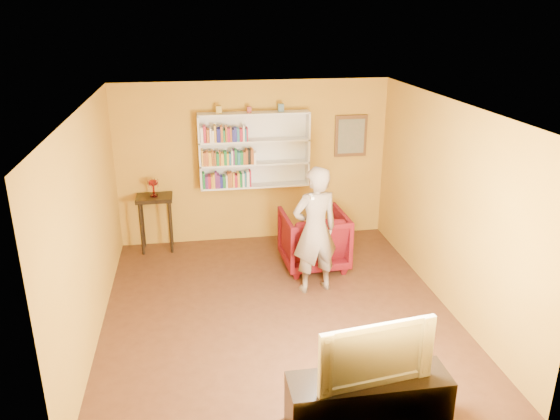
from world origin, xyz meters
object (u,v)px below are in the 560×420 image
object	(u,v)px
television	(372,349)
console_table	(155,206)
bookshelf	(254,150)
armchair	(314,239)
ruby_lustre	(153,184)
person	(315,230)
tv_cabinet	(368,402)

from	to	relation	value
television	console_table	bearing A→B (deg)	107.71
console_table	television	world-z (taller)	television
bookshelf	armchair	size ratio (longest dim) A/B	1.85
television	ruby_lustre	bearing A→B (deg)	107.71
console_table	television	bearing A→B (deg)	-64.42
console_table	person	distance (m)	2.86
bookshelf	person	size ratio (longest dim) A/B	0.99
armchair	tv_cabinet	world-z (taller)	armchair
ruby_lustre	armchair	size ratio (longest dim) A/B	0.28
bookshelf	armchair	xyz separation A→B (m)	(0.76, -1.17, -1.15)
tv_cabinet	television	xyz separation A→B (m)	(0.00, 0.00, 0.59)
ruby_lustre	console_table	bearing A→B (deg)	-50.19
armchair	television	world-z (taller)	television
ruby_lustre	tv_cabinet	world-z (taller)	ruby_lustre
bookshelf	ruby_lustre	xyz separation A→B (m)	(-1.65, -0.16, -0.46)
ruby_lustre	tv_cabinet	size ratio (longest dim) A/B	0.18
bookshelf	armchair	distance (m)	1.81
tv_cabinet	person	bearing A→B (deg)	88.01
bookshelf	person	bearing A→B (deg)	-72.59
person	television	world-z (taller)	person
console_table	ruby_lustre	distance (m)	0.36
tv_cabinet	ruby_lustre	bearing A→B (deg)	115.58
console_table	ruby_lustre	xyz separation A→B (m)	(-0.00, 0.00, 0.36)
person	tv_cabinet	world-z (taller)	person
ruby_lustre	tv_cabinet	bearing A→B (deg)	-64.42
person	television	size ratio (longest dim) A/B	1.64
armchair	tv_cabinet	xyz separation A→B (m)	(-0.26, -3.49, -0.17)
tv_cabinet	console_table	bearing A→B (deg)	115.58
console_table	armchair	distance (m)	2.63
person	tv_cabinet	xyz separation A→B (m)	(-0.10, -2.74, -0.63)
person	console_table	bearing A→B (deg)	-49.71
television	tv_cabinet	bearing A→B (deg)	0.00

